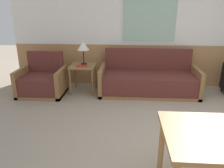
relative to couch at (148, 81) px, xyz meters
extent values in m
plane|color=gray|center=(0.48, -2.06, -0.27)|extent=(16.00, 16.00, 0.00)
cube|color=#AD7A4C|center=(0.48, 0.57, 0.21)|extent=(7.20, 0.06, 0.95)
cube|color=white|center=(0.48, 0.57, 1.56)|extent=(7.20, 0.06, 1.75)
cube|color=white|center=(0.00, 0.53, 1.37)|extent=(1.25, 0.01, 1.27)
cube|color=#99BCA8|center=(0.00, 0.53, 1.37)|extent=(1.17, 0.02, 1.19)
cube|color=olive|center=(0.00, -0.03, -0.24)|extent=(2.07, 0.84, 0.06)
cube|color=#5B2823|center=(0.00, -0.05, -0.02)|extent=(1.91, 0.76, 0.37)
cube|color=#5B2823|center=(0.00, 0.34, 0.40)|extent=(1.91, 0.10, 0.48)
cube|color=olive|center=(-1.00, -0.03, 0.02)|extent=(0.08, 0.84, 0.57)
cube|color=olive|center=(1.00, -0.03, 0.02)|extent=(0.08, 0.84, 0.57)
cube|color=olive|center=(-2.25, -0.24, -0.24)|extent=(0.94, 0.74, 0.06)
cube|color=#5B2823|center=(-2.25, -0.26, -0.03)|extent=(0.78, 0.66, 0.36)
cube|color=#5B2823|center=(-2.25, 0.08, 0.38)|extent=(0.78, 0.10, 0.45)
cube|color=olive|center=(-2.68, -0.24, 0.01)|extent=(0.08, 0.74, 0.56)
cube|color=olive|center=(-1.83, -0.24, 0.01)|extent=(0.08, 0.74, 0.56)
cube|color=olive|center=(-1.41, -0.02, 0.31)|extent=(0.53, 0.53, 0.03)
cylinder|color=olive|center=(-1.64, -0.26, 0.02)|extent=(0.04, 0.04, 0.57)
cylinder|color=olive|center=(-1.17, -0.26, 0.02)|extent=(0.04, 0.04, 0.57)
cylinder|color=olive|center=(-1.64, 0.22, 0.02)|extent=(0.04, 0.04, 0.57)
cylinder|color=olive|center=(-1.17, 0.22, 0.02)|extent=(0.04, 0.04, 0.57)
cylinder|color=black|center=(-1.40, 0.07, 0.34)|extent=(0.13, 0.13, 0.02)
cylinder|color=black|center=(-1.40, 0.07, 0.50)|extent=(0.02, 0.02, 0.29)
cone|color=silver|center=(-1.40, 0.07, 0.74)|extent=(0.26, 0.26, 0.19)
cube|color=#B22823|center=(-1.41, -0.12, 0.34)|extent=(0.22, 0.14, 0.03)
cylinder|color=#9E7042|center=(-0.07, -2.45, 0.08)|extent=(0.06, 0.06, 0.70)
cylinder|color=black|center=(1.65, 0.19, -0.22)|extent=(0.04, 0.04, 0.10)
camera|label=1|loc=(-0.47, -4.50, 1.50)|focal=35.00mm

